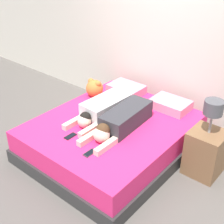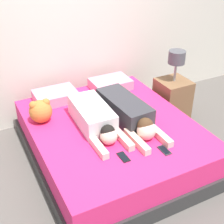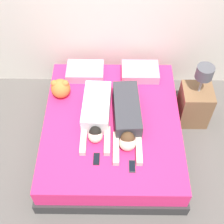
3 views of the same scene
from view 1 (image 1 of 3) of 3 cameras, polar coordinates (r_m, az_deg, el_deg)
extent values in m
plane|color=#5B5651|center=(4.25, 0.00, -7.12)|extent=(12.00, 12.00, 0.00)
cube|color=beige|center=(4.55, 9.89, 13.36)|extent=(12.00, 0.06, 2.60)
cube|color=#2D2D2D|center=(4.20, 0.00, -6.12)|extent=(1.76, 2.07, 0.18)
cube|color=#E5286B|center=(4.07, 0.00, -3.51)|extent=(1.70, 2.01, 0.27)
cube|color=pink|center=(4.72, 2.63, 4.22)|extent=(0.51, 0.36, 0.13)
cube|color=pink|center=(4.35, 10.62, 1.37)|extent=(0.51, 0.36, 0.13)
cube|color=silver|center=(4.12, -1.06, 0.99)|extent=(0.35, 0.69, 0.23)
sphere|color=beige|center=(3.87, -5.09, -1.64)|extent=(0.17, 0.17, 0.17)
sphere|color=black|center=(3.86, -4.90, -1.02)|extent=(0.15, 0.15, 0.15)
cube|color=beige|center=(3.96, -6.84, -1.79)|extent=(0.07, 0.37, 0.07)
cube|color=beige|center=(3.79, -3.92, -3.21)|extent=(0.07, 0.37, 0.07)
cube|color=#333338|center=(3.88, 2.66, -0.91)|extent=(0.35, 0.78, 0.24)
sphere|color=beige|center=(3.58, -1.93, -4.12)|extent=(0.20, 0.20, 0.20)
sphere|color=#4C331E|center=(3.57, -1.68, -3.36)|extent=(0.17, 0.17, 0.17)
cube|color=beige|center=(3.67, -3.84, -4.44)|extent=(0.07, 0.42, 0.07)
cube|color=beige|center=(3.52, -0.72, -5.99)|extent=(0.07, 0.42, 0.07)
cube|color=black|center=(3.75, -7.61, -4.41)|extent=(0.07, 0.15, 0.01)
cube|color=black|center=(3.75, -7.62, -4.34)|extent=(0.06, 0.13, 0.00)
cube|color=#2D2D33|center=(3.46, -4.10, -7.48)|extent=(0.07, 0.15, 0.01)
cube|color=black|center=(3.46, -4.10, -7.41)|extent=(0.06, 0.13, 0.00)
sphere|color=orange|center=(4.59, -3.21, 4.34)|extent=(0.25, 0.25, 0.25)
sphere|color=orange|center=(4.60, -3.88, 5.65)|extent=(0.09, 0.09, 0.09)
sphere|color=orange|center=(4.51, -2.59, 5.19)|extent=(0.09, 0.09, 0.09)
cube|color=brown|center=(3.90, 16.68, -7.14)|extent=(0.40, 0.40, 0.58)
cylinder|color=#999999|center=(3.68, 17.59, -2.00)|extent=(0.03, 0.03, 0.25)
cylinder|color=#4C4C51|center=(3.58, 18.08, 0.79)|extent=(0.22, 0.22, 0.16)
camera|label=2|loc=(3.50, -51.78, 15.44)|focal=50.00mm
camera|label=3|loc=(2.39, -59.81, 43.52)|focal=50.00mm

